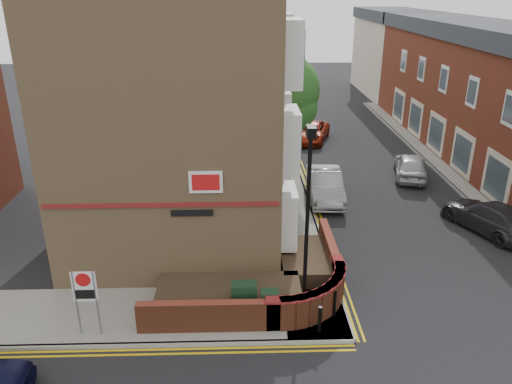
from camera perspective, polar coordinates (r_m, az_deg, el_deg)
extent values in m
plane|color=black|center=(15.71, -0.15, -17.03)|extent=(120.00, 120.00, 0.00)
cube|color=gray|center=(17.15, -12.41, -13.53)|extent=(13.00, 3.00, 0.12)
cube|color=gray|center=(29.91, 2.83, 3.03)|extent=(2.00, 32.00, 0.12)
cube|color=gray|center=(30.12, 24.65, 1.08)|extent=(4.00, 40.00, 0.12)
cube|color=gray|center=(15.98, -13.36, -16.67)|extent=(13.00, 0.15, 0.12)
cube|color=gray|center=(30.01, 4.73, 3.04)|extent=(0.15, 32.00, 0.12)
cube|color=gray|center=(29.29, 21.14, 1.06)|extent=(0.15, 40.00, 0.12)
cube|color=gold|center=(15.83, -13.52, -17.39)|extent=(13.00, 0.28, 0.01)
cube|color=gold|center=(30.05, 5.20, 2.95)|extent=(0.28, 32.00, 0.01)
cube|color=#9F7E55|center=(20.76, -9.24, 10.02)|extent=(8.00, 10.00, 11.00)
cube|color=maroon|center=(16.71, -10.79, -1.48)|extent=(7.80, 0.06, 0.15)
cube|color=white|center=(16.22, -5.76, 1.13)|extent=(1.10, 0.05, 0.75)
cube|color=black|center=(16.69, -7.33, -2.41)|extent=(1.40, 0.04, 0.22)
cylinder|color=black|center=(15.11, 5.81, -4.70)|extent=(0.12, 0.12, 6.00)
cylinder|color=black|center=(16.45, 5.45, -12.79)|extent=(0.20, 0.20, 0.80)
cube|color=black|center=(13.96, 6.31, 6.88)|extent=(0.25, 0.50, 0.30)
cube|color=black|center=(16.31, -1.36, -12.18)|extent=(0.80, 0.45, 1.20)
cube|color=black|center=(16.11, 1.57, -12.88)|extent=(0.55, 0.40, 1.10)
cylinder|color=black|center=(15.84, 7.29, -14.24)|extent=(0.11, 0.11, 0.90)
cylinder|color=black|center=(16.57, 8.97, -12.49)|extent=(0.11, 0.11, 0.90)
cylinder|color=slate|center=(16.15, -19.80, -11.94)|extent=(0.06, 0.06, 2.20)
cylinder|color=slate|center=(15.97, -17.71, -12.05)|extent=(0.06, 0.06, 2.20)
cube|color=white|center=(15.74, -19.03, -10.19)|extent=(0.72, 0.04, 1.00)
cylinder|color=red|center=(15.59, -19.18, -9.47)|extent=(0.44, 0.02, 0.44)
cube|color=brown|center=(33.32, 25.07, 9.13)|extent=(5.00, 30.00, 7.00)
cube|color=#2D2F36|center=(32.78, 26.24, 15.91)|extent=(5.40, 30.40, 1.00)
cube|color=beige|center=(52.67, 15.12, 14.62)|extent=(5.00, 12.00, 7.00)
cube|color=#2D2F36|center=(52.33, 15.58, 18.95)|extent=(5.40, 12.40, 1.00)
cylinder|color=#382B1E|center=(27.30, 3.24, 6.26)|extent=(0.24, 0.24, 4.55)
sphere|color=#1D501A|center=(26.70, 3.36, 11.63)|extent=(3.64, 3.64, 3.64)
sphere|color=#1D501A|center=(26.61, 4.25, 9.71)|extent=(2.60, 2.60, 2.60)
sphere|color=#1D501A|center=(27.15, 2.62, 10.85)|extent=(2.86, 2.86, 2.86)
cylinder|color=#382B1E|center=(34.98, 2.15, 10.30)|extent=(0.24, 0.24, 5.04)
sphere|color=#1D501A|center=(34.49, 2.22, 14.98)|extent=(4.03, 4.03, 4.03)
sphere|color=#1D501A|center=(34.36, 2.91, 13.36)|extent=(2.88, 2.88, 2.88)
sphere|color=#1D501A|center=(34.94, 1.65, 14.25)|extent=(3.17, 3.17, 3.17)
cylinder|color=#382B1E|center=(42.84, 1.43, 12.37)|extent=(0.24, 0.24, 4.76)
sphere|color=#1D501A|center=(42.45, 1.47, 15.98)|extent=(3.81, 3.81, 3.81)
sphere|color=#1D501A|center=(42.29, 2.04, 14.74)|extent=(2.72, 2.72, 2.72)
sphere|color=#1D501A|center=(42.89, 1.02, 15.41)|extent=(2.99, 2.99, 2.99)
cylinder|color=black|center=(38.13, 2.44, 9.90)|extent=(0.10, 0.10, 3.20)
imported|color=black|center=(37.73, 2.49, 13.01)|extent=(0.20, 0.16, 1.00)
imported|color=gray|center=(25.30, 7.89, 0.79)|extent=(1.77, 4.58, 1.49)
imported|color=#A02711|center=(35.09, 6.26, 6.84)|extent=(3.42, 4.98, 1.27)
imported|color=#29282D|center=(24.09, 25.17, -2.58)|extent=(3.50, 4.97, 1.34)
imported|color=#A1A3A8|center=(29.30, 17.24, 2.91)|extent=(2.58, 4.34, 1.39)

